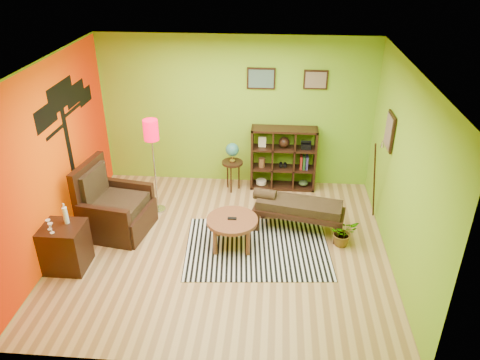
# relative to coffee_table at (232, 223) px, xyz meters

# --- Properties ---
(ground) EXTENTS (5.00, 5.00, 0.00)m
(ground) POSITION_rel_coffee_table_xyz_m (-0.13, -0.07, -0.41)
(ground) COLOR tan
(ground) RESTS_ON ground
(room_shell) EXTENTS (5.04, 4.54, 2.82)m
(room_shell) POSITION_rel_coffee_table_xyz_m (-0.23, -0.06, 1.39)
(room_shell) COLOR #7BB120
(room_shell) RESTS_ON ground
(zebra_rug) EXTENTS (2.32, 1.80, 0.01)m
(zebra_rug) POSITION_rel_coffee_table_xyz_m (0.39, -0.04, -0.41)
(zebra_rug) COLOR silver
(zebra_rug) RESTS_ON ground
(coffee_table) EXTENTS (0.78, 0.78, 0.50)m
(coffee_table) POSITION_rel_coffee_table_xyz_m (0.00, 0.00, 0.00)
(coffee_table) COLOR brown
(coffee_table) RESTS_ON ground
(armchair) EXTENTS (1.11, 1.11, 1.17)m
(armchair) POSITION_rel_coffee_table_xyz_m (-1.95, 0.28, -0.06)
(armchair) COLOR black
(armchair) RESTS_ON ground
(side_cabinet) EXTENTS (0.59, 0.53, 1.01)m
(side_cabinet) POSITION_rel_coffee_table_xyz_m (-2.33, -0.72, -0.06)
(side_cabinet) COLOR black
(side_cabinet) RESTS_ON ground
(floor_lamp) EXTENTS (0.25, 0.25, 1.68)m
(floor_lamp) POSITION_rel_coffee_table_xyz_m (-1.40, 0.93, 0.95)
(floor_lamp) COLOR silver
(floor_lamp) RESTS_ON ground
(globe_table) EXTENTS (0.39, 0.39, 0.95)m
(globe_table) POSITION_rel_coffee_table_xyz_m (-0.17, 1.78, 0.30)
(globe_table) COLOR black
(globe_table) RESTS_ON ground
(cube_shelf) EXTENTS (1.20, 0.35, 1.20)m
(cube_shelf) POSITION_rel_coffee_table_xyz_m (0.78, 1.96, 0.19)
(cube_shelf) COLOR black
(cube_shelf) RESTS_ON ground
(bench) EXTENTS (1.51, 0.79, 0.67)m
(bench) POSITION_rel_coffee_table_xyz_m (0.99, 0.52, 0.01)
(bench) COLOR black
(bench) RESTS_ON ground
(potted_plant) EXTENTS (0.55, 0.58, 0.36)m
(potted_plant) POSITION_rel_coffee_table_xyz_m (1.70, 0.16, -0.23)
(potted_plant) COLOR #26661E
(potted_plant) RESTS_ON ground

